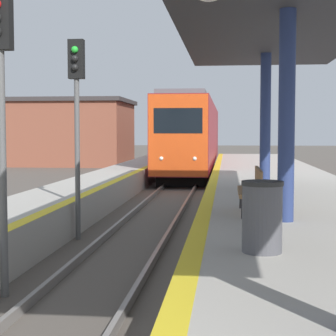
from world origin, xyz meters
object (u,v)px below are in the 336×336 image
signal_near (1,84)px  bench (252,189)px  train (194,136)px  signal_mid (77,101)px  trash_bin (262,217)px

signal_near → bench: signal_near is taller
train → signal_mid: bearing=-93.4°
signal_near → bench: bearing=40.6°
signal_near → bench: (3.91, 3.35, -1.89)m
train → trash_bin: 28.33m
train → signal_near: size_ratio=5.14×
signal_near → bench: 5.48m
signal_near → trash_bin: size_ratio=4.70×
signal_mid → trash_bin: bearing=-51.5°
signal_mid → bench: size_ratio=2.53×
signal_near → trash_bin: signal_near is taller
train → trash_bin: bearing=-84.7°
trash_bin → bench: (0.03, 3.73, -0.01)m
trash_bin → signal_mid: bearing=128.5°
signal_near → bench: size_ratio=2.53×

